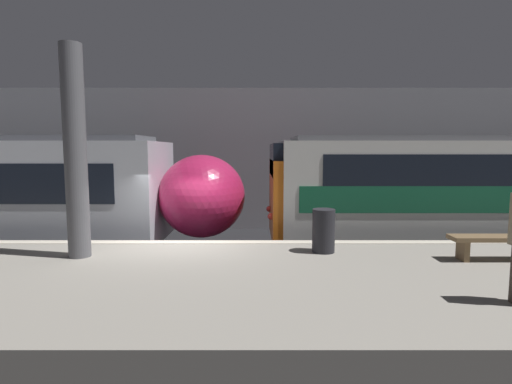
# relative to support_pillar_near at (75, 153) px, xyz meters

# --- Properties ---
(ground_plane) EXTENTS (120.00, 120.00, 0.00)m
(ground_plane) POSITION_rel_support_pillar_near_xyz_m (1.63, 1.30, -3.05)
(ground_plane) COLOR black
(platform) EXTENTS (40.00, 4.84, 1.11)m
(platform) POSITION_rel_support_pillar_near_xyz_m (1.63, -1.11, -2.50)
(platform) COLOR gray
(platform) RESTS_ON ground
(station_rear_barrier) EXTENTS (50.00, 0.15, 5.45)m
(station_rear_barrier) POSITION_rel_support_pillar_near_xyz_m (1.63, 8.22, -0.33)
(station_rear_barrier) COLOR #939399
(station_rear_barrier) RESTS_ON ground
(support_pillar_near) EXTENTS (0.40, 0.40, 3.90)m
(support_pillar_near) POSITION_rel_support_pillar_near_xyz_m (0.00, 0.00, 0.00)
(support_pillar_near) COLOR #56565B
(support_pillar_near) RESTS_ON platform
(platform_bench) EXTENTS (1.50, 0.40, 0.45)m
(platform_bench) POSITION_rel_support_pillar_near_xyz_m (7.60, -0.26, -1.61)
(platform_bench) COLOR brown
(platform_bench) RESTS_ON platform
(trash_bin) EXTENTS (0.44, 0.44, 0.85)m
(trash_bin) POSITION_rel_support_pillar_near_xyz_m (4.64, 0.33, -1.52)
(trash_bin) COLOR #232328
(trash_bin) RESTS_ON platform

